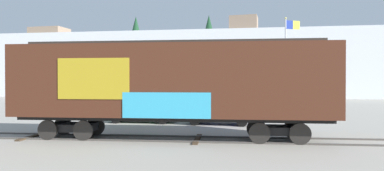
# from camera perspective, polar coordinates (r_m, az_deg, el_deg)

# --- Properties ---
(ground_plane) EXTENTS (260.00, 260.00, 0.00)m
(ground_plane) POSITION_cam_1_polar(r_m,az_deg,el_deg) (15.53, -5.29, -9.27)
(ground_plane) COLOR gray
(track) EXTENTS (60.02, 4.02, 0.08)m
(track) POSITION_cam_1_polar(r_m,az_deg,el_deg) (15.43, -3.79, -9.18)
(track) COLOR #4C4742
(track) RESTS_ON ground_plane
(freight_car) EXTENTS (14.63, 3.23, 4.59)m
(freight_car) POSITION_cam_1_polar(r_m,az_deg,el_deg) (15.19, -3.61, 0.55)
(freight_car) COLOR #472316
(freight_car) RESTS_ON ground_plane
(flagpole) EXTENTS (1.34, 0.66, 8.17)m
(flagpole) POSITION_cam_1_polar(r_m,az_deg,el_deg) (29.22, 16.34, 5.45)
(flagpole) COLOR silver
(flagpole) RESTS_ON ground_plane
(hillside) EXTENTS (118.51, 39.49, 16.38)m
(hillside) POSITION_cam_1_polar(r_m,az_deg,el_deg) (73.59, 5.27, 3.01)
(hillside) COLOR silver
(hillside) RESTS_ON ground_plane
(parked_car_green) EXTENTS (4.55, 1.89, 1.61)m
(parked_car_green) POSITION_cam_1_polar(r_m,az_deg,el_deg) (21.97, -8.77, -4.19)
(parked_car_green) COLOR #1E5933
(parked_car_green) RESTS_ON ground_plane
(parked_car_blue) EXTENTS (4.35, 2.20, 1.64)m
(parked_car_blue) POSITION_cam_1_polar(r_m,az_deg,el_deg) (20.79, 4.67, -4.48)
(parked_car_blue) COLOR navy
(parked_car_blue) RESTS_ON ground_plane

